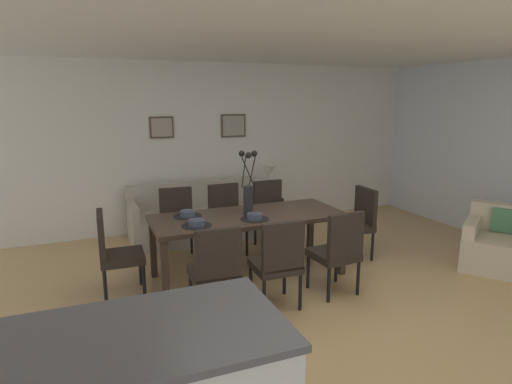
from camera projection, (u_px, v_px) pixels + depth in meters
The scene contains 25 objects.
ground_plane at pixel (307, 311), 4.21m from camera, with size 9.00×9.00×0.00m, color tan.
back_wall_panel at pixel (211, 146), 6.87m from camera, with size 9.00×0.10×2.60m, color silver.
ceiling_panel at pixel (294, 34), 4.01m from camera, with size 9.00×7.20×0.08m, color white.
dining_table at pixel (248, 221), 4.94m from camera, with size 2.20×0.89×0.74m.
dining_chair_near_left at pixel (216, 268), 3.97m from camera, with size 0.46×0.46×0.92m.
dining_chair_near_right at pixel (178, 220), 5.51m from camera, with size 0.47×0.47×0.92m.
dining_chair_far_left at pixel (278, 260), 4.17m from camera, with size 0.45×0.45×0.92m.
dining_chair_far_right at pixel (226, 215), 5.76m from camera, with size 0.44×0.44×0.92m.
dining_chair_mid_left at pixel (338, 249), 4.47m from camera, with size 0.47×0.47×0.92m.
dining_chair_mid_right at pixel (271, 211), 6.00m from camera, with size 0.45×0.45×0.92m.
dining_chair_head_west at pixel (114, 250), 4.44m from camera, with size 0.45×0.45×0.92m.
dining_chair_head_east at pixel (358, 220), 5.56m from camera, with size 0.45×0.45×0.92m.
centerpiece_vase at pixel (248, 191), 4.86m from camera, with size 0.21×0.23×0.73m.
placemat_near_left at pixel (197, 225), 4.50m from camera, with size 0.32×0.32×0.01m, color black.
bowl_near_left at pixel (196, 222), 4.49m from camera, with size 0.17×0.17×0.07m.
placemat_near_right at pixel (188, 216), 4.86m from camera, with size 0.32×0.32×0.01m, color black.
bowl_near_right at pixel (188, 213), 4.85m from camera, with size 0.17×0.17×0.07m.
placemat_far_left at pixel (255, 219), 4.74m from camera, with size 0.32×0.32×0.01m, color black.
bowl_far_left at pixel (255, 216), 4.73m from camera, with size 0.17×0.17×0.07m.
sofa at pixel (198, 219), 6.45m from camera, with size 2.01×0.84×0.80m.
side_table at pixel (268, 213), 6.85m from camera, with size 0.36×0.36×0.52m, color black.
table_lamp at pixel (269, 174), 6.71m from camera, with size 0.22×0.22×0.51m.
armchair at pixel (501, 245), 5.25m from camera, with size 1.11×1.11×0.75m.
framed_picture_left at pixel (162, 127), 6.45m from camera, with size 0.36×0.03×0.32m.
framed_picture_center at pixel (233, 126), 6.87m from camera, with size 0.41×0.03×0.36m.
Camera 1 is at (-1.92, -3.38, 2.04)m, focal length 30.05 mm.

